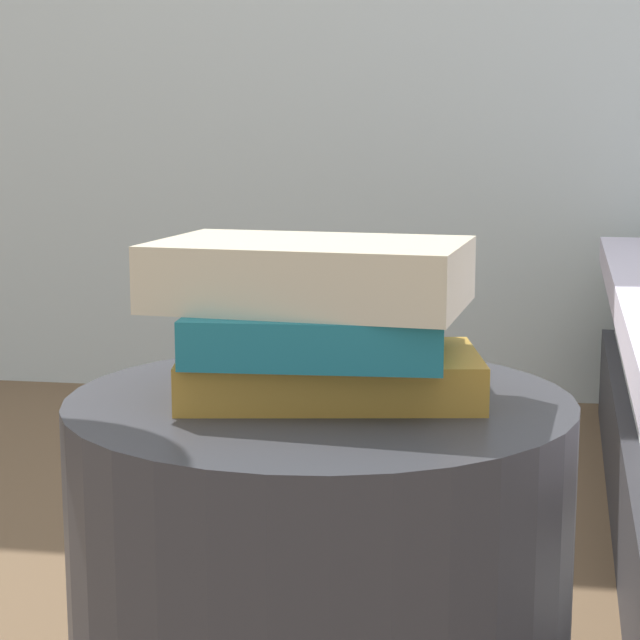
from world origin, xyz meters
TOP-DOWN VIEW (x-y plane):
  - side_table at (0.00, 0.00)m, footprint 0.48×0.48m
  - book_ochre at (0.01, 0.00)m, footprint 0.30×0.20m
  - book_teal at (0.00, 0.00)m, footprint 0.24×0.21m
  - book_cream at (-0.01, 0.00)m, footprint 0.30×0.21m

SIDE VIEW (x-z plane):
  - side_table at x=0.00m, z-range 0.00..0.48m
  - book_ochre at x=0.01m, z-range 0.48..0.52m
  - book_teal at x=0.00m, z-range 0.52..0.56m
  - book_cream at x=-0.01m, z-range 0.56..0.63m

